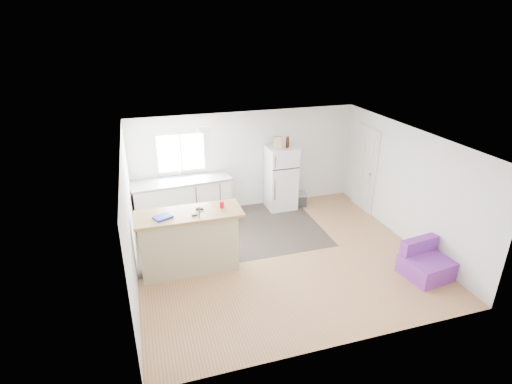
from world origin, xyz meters
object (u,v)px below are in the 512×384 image
cooler (297,199)px  red_cup (222,205)px  blue_tray (163,217)px  mop (195,263)px  cleaner_jug (191,264)px  peninsula (189,241)px  cardboard_box (278,143)px  bottle_right (288,142)px  refrigerator (281,178)px  kitchen_cabinets (183,200)px  purple_seat (425,264)px  bottle_left (287,143)px

cooler → red_cup: (-2.36, -2.01, 1.06)m
blue_tray → mop: bearing=-12.8°
cleaner_jug → blue_tray: (-0.43, -0.03, 1.06)m
peninsula → cardboard_box: bearing=39.8°
mop → bottle_right: size_ratio=5.57×
peninsula → refrigerator: refrigerator is taller
kitchen_cabinets → red_cup: (0.50, -2.04, 0.72)m
cleaner_jug → bottle_right: 3.79m
cooler → red_cup: size_ratio=4.02×
kitchen_cabinets → mop: mop is taller
mop → red_cup: bearing=10.1°
cleaner_jug → refrigerator: bearing=41.7°
cleaner_jug → mop: size_ratio=0.22×
peninsula → cleaner_jug: 0.46m
peninsula → refrigerator: bearing=39.4°
blue_tray → cleaner_jug: bearing=3.7°
cardboard_box → purple_seat: bearing=-64.3°
kitchen_cabinets → bottle_left: 2.78m
red_cup → bottle_left: bearing=44.3°
bottle_right → cleaner_jug: bearing=-141.7°
peninsula → bottle_right: size_ratio=7.65×
cleaner_jug → bottle_left: (2.67, 2.06, 1.55)m
mop → bottle_right: bottle_right is taller
purple_seat → cooler: bearing=99.6°
peninsula → mop: mop is taller
cooler → bottle_left: size_ratio=1.93×
kitchen_cabinets → blue_tray: bearing=-109.3°
red_cup → bottle_right: size_ratio=0.48×
kitchen_cabinets → blue_tray: kitchen_cabinets is taller
red_cup → cardboard_box: bearing=47.8°
refrigerator → cooler: size_ratio=3.23×
peninsula → bottle_left: (2.67, 2.01, 1.09)m
blue_tray → bottle_left: 3.77m
peninsula → bottle_right: (2.72, 2.09, 1.09)m
cooler → red_cup: 3.28m
bottle_right → cardboard_box: bearing=-162.6°
refrigerator → cleaner_jug: 3.39m
refrigerator → cooler: 0.75m
peninsula → bottle_left: size_ratio=7.65×
bottle_right → red_cup: bearing=-135.2°
peninsula → purple_seat: size_ratio=2.22×
refrigerator → cardboard_box: 0.94m
peninsula → cardboard_box: size_ratio=6.38×
kitchen_cabinets → cooler: size_ratio=4.76×
mop → bottle_right: (2.65, 2.28, 1.45)m
red_cup → bottle_left: size_ratio=0.48×
peninsula → mop: bearing=-70.4°
refrigerator → bottle_left: bearing=-35.1°
purple_seat → blue_tray: blue_tray is taller
kitchen_cabinets → peninsula: 2.08m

